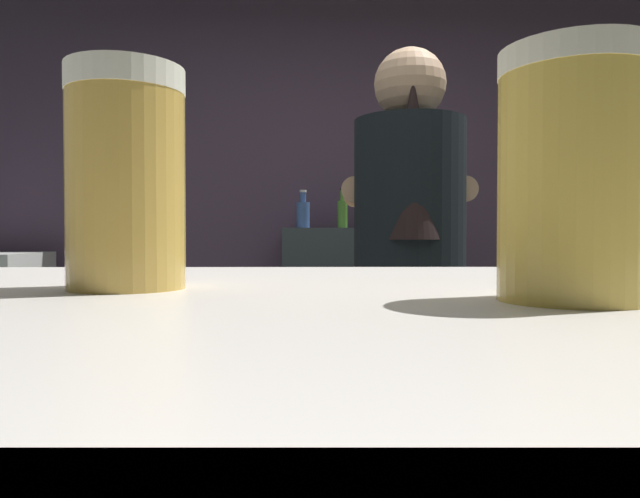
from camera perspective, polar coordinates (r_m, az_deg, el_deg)
The scene contains 13 objects.
wall_back at distance 3.66m, azimuth 2.32°, elevation 4.74°, with size 5.20×0.10×2.70m, color #523F57.
prep_counter at distance 2.39m, azimuth 12.88°, elevation -15.30°, with size 2.10×0.60×0.90m, color brown.
back_shelf at distance 3.42m, azimuth 3.27°, elevation -7.84°, with size 0.81×0.36×1.18m, color #333D44.
bartender at distance 1.80m, azimuth 8.79°, elevation -3.30°, with size 0.44×0.52×1.71m.
knife_block at distance 2.53m, azimuth 21.88°, elevation -1.65°, with size 0.10×0.08×0.29m.
mixing_bowl at distance 2.20m, azimuth 5.44°, elevation -3.98°, with size 0.21×0.21×0.06m, color silver.
chefs_knife at distance 2.26m, azimuth 14.12°, elevation -4.50°, with size 0.24×0.03×0.01m, color silver.
pint_glass_near at distance 0.35m, azimuth 23.68°, elevation 6.55°, with size 0.08×0.08×0.14m.
pint_glass_far at distance 0.42m, azimuth -18.51°, elevation 6.56°, with size 0.08×0.08×0.15m.
bottle_hot_sauce at distance 3.32m, azimuth 2.22°, elevation 3.59°, with size 0.06×0.06×0.22m.
bottle_vinegar at distance 3.35m, azimuth 5.18°, elevation 3.66°, with size 0.06×0.06×0.24m.
bottle_soy at distance 3.27m, azimuth -1.68°, elevation 3.53°, with size 0.07×0.07×0.21m.
bottle_olive_oil at distance 3.43m, azimuth 4.74°, elevation 3.51°, with size 0.05×0.05×0.22m.
Camera 1 is at (-0.19, -1.45, 1.14)m, focal length 32.51 mm.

